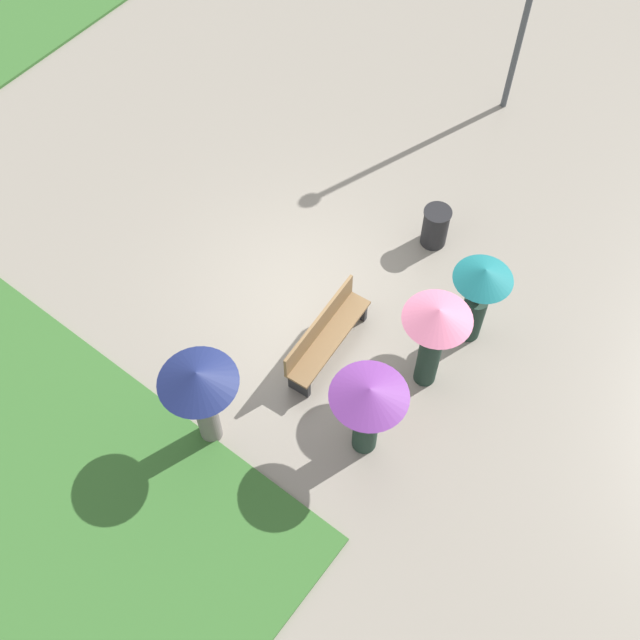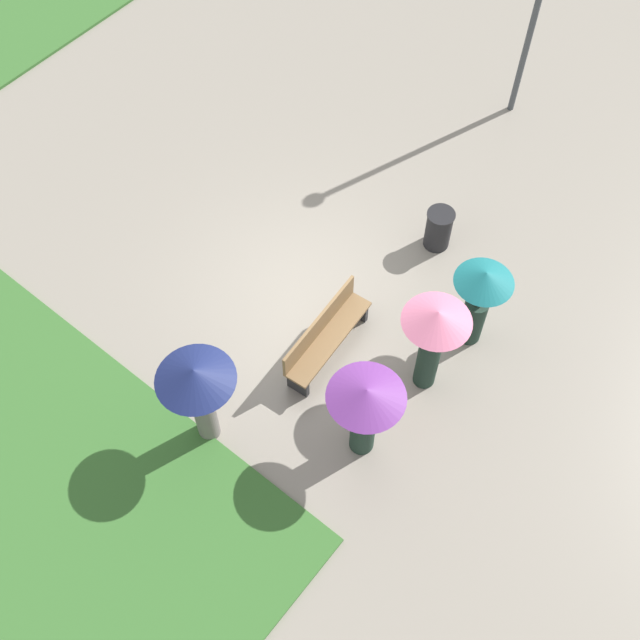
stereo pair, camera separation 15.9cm
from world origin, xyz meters
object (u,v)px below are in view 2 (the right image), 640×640
trash_bin (438,229)px  park_bench (325,334)px  crowd_person_pink (434,334)px  crowd_person_purple (365,407)px  crowd_person_teal (480,296)px  crowd_person_navy (198,387)px

trash_bin → park_bench: bearing=176.8°
crowd_person_pink → crowd_person_purple: 1.52m
trash_bin → crowd_person_pink: crowd_person_pink is taller
crowd_person_teal → crowd_person_purple: same height
park_bench → crowd_person_pink: bearing=-74.8°
crowd_person_pink → crowd_person_navy: bearing=-60.0°
crowd_person_pink → park_bench: bearing=-94.4°
trash_bin → crowd_person_pink: (-2.40, -1.41, 0.98)m
crowd_person_navy → crowd_person_purple: (1.30, -1.94, -0.22)m
park_bench → crowd_person_pink: size_ratio=0.98×
park_bench → crowd_person_teal: crowd_person_teal is taller
crowd_person_pink → crowd_person_teal: 1.17m
park_bench → crowd_person_teal: size_ratio=1.09×
park_bench → trash_bin: size_ratio=2.40×
crowd_person_teal → crowd_person_pink: bearing=140.2°
trash_bin → crowd_person_navy: bearing=173.1°
crowd_person_teal → crowd_person_purple: 2.66m
trash_bin → crowd_person_pink: bearing=-149.6°
trash_bin → crowd_person_purple: crowd_person_purple is taller
trash_bin → crowd_person_teal: bearing=-129.9°
crowd_person_pink → crowd_person_purple: crowd_person_pink is taller
park_bench → crowd_person_teal: (1.70, -1.68, 0.69)m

